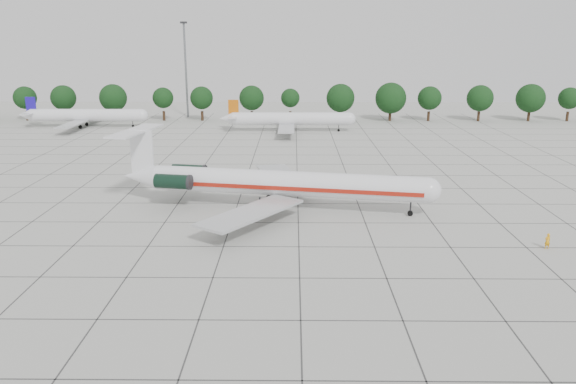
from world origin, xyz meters
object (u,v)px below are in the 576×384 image
main_airliner (269,182)px  bg_airliner_c (290,119)px  ground_crew (547,241)px  floodlight_mast (186,64)px  bg_airliner_b (86,115)px

main_airliner → bg_airliner_c: (2.33, 61.50, -0.53)m
ground_crew → floodlight_mast: floodlight_mast is taller
ground_crew → floodlight_mast: 115.63m
bg_airliner_b → bg_airliner_c: same height
main_airliner → bg_airliner_c: main_airliner is taller
main_airliner → floodlight_mast: floodlight_mast is taller
bg_airliner_b → floodlight_mast: (21.58, 18.67, 11.37)m
ground_crew → bg_airliner_c: bg_airliner_c is taller
ground_crew → bg_airliner_c: size_ratio=0.06×
bg_airliner_c → ground_crew: bearing=-70.1°
ground_crew → bg_airliner_c: (-27.36, 75.75, 2.05)m
bg_airliner_b → floodlight_mast: 30.72m
bg_airliner_b → bg_airliner_c: 50.51m
main_airliner → ground_crew: main_airliner is taller
floodlight_mast → bg_airliner_c: bearing=-40.6°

